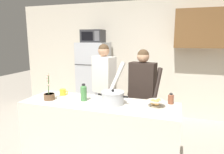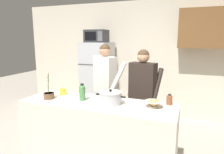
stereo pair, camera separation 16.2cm
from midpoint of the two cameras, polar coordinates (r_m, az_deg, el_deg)
name	(u,v)px [view 2 (the right image)]	position (r m, az deg, el deg)	size (l,w,h in m)	color
back_wall_unit	(150,54)	(4.75, 11.64, 6.24)	(6.00, 0.48, 2.60)	beige
kitchen_island	(98,134)	(2.94, -2.39, -15.65)	(2.10, 0.68, 0.92)	silver
refrigerator	(97,79)	(4.77, -3.11, -0.49)	(0.64, 0.68, 1.68)	#B7BABF
microwave	(96,36)	(4.66, -3.35, 11.35)	(0.48, 0.37, 0.28)	#2D2D30
person_near_pot	(105,79)	(3.63, -0.56, -0.69)	(0.62, 0.57, 1.67)	#726656
person_by_sink	(143,88)	(3.28, 9.99, -3.03)	(0.54, 0.48, 1.60)	#726656
cooking_pot	(111,98)	(2.68, 1.33, -5.83)	(0.41, 0.30, 0.20)	silver
coffee_mug	(63,91)	(3.20, -12.11, -3.99)	(0.13, 0.09, 0.10)	yellow
bread_bowl	(153,103)	(2.63, 13.27, -7.22)	(0.22, 0.22, 0.10)	beige
bottle_near_edge	(82,92)	(2.85, -6.70, -4.22)	(0.09, 0.09, 0.24)	#4C8C4C
bottle_mid_counter	(169,99)	(2.78, 17.37, -6.03)	(0.08, 0.08, 0.14)	brown
potted_orchid	(49,95)	(3.02, -15.78, -4.76)	(0.15, 0.15, 0.37)	brown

